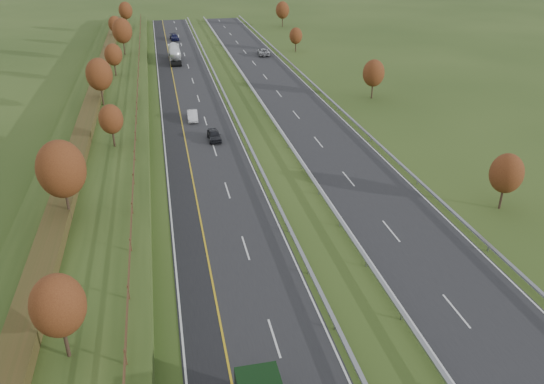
{
  "coord_description": "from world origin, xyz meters",
  "views": [
    {
      "loc": [
        -4.94,
        -17.0,
        25.72
      ],
      "look_at": [
        5.03,
        29.28,
        2.2
      ],
      "focal_mm": 35.0,
      "sensor_mm": 36.0,
      "label": 1
    }
  ],
  "objects_px": {
    "road_tanker": "(175,53)",
    "car_oncoming": "(263,52)",
    "car_dark_near": "(214,135)",
    "car_small_far": "(174,37)",
    "car_silver_mid": "(192,116)"
  },
  "relations": [
    {
      "from": "car_dark_near",
      "to": "car_silver_mid",
      "type": "relative_size",
      "value": 0.97
    },
    {
      "from": "car_dark_near",
      "to": "car_oncoming",
      "type": "height_order",
      "value": "car_oncoming"
    },
    {
      "from": "road_tanker",
      "to": "car_oncoming",
      "type": "relative_size",
      "value": 2.05
    },
    {
      "from": "car_small_far",
      "to": "road_tanker",
      "type": "bearing_deg",
      "value": -97.07
    },
    {
      "from": "road_tanker",
      "to": "car_oncoming",
      "type": "xyz_separation_m",
      "value": [
        19.96,
        2.03,
        -1.06
      ]
    },
    {
      "from": "road_tanker",
      "to": "car_dark_near",
      "type": "xyz_separation_m",
      "value": [
        2.78,
        -49.73,
        -1.12
      ]
    },
    {
      "from": "road_tanker",
      "to": "car_silver_mid",
      "type": "xyz_separation_m",
      "value": [
        0.59,
        -40.6,
        -1.12
      ]
    },
    {
      "from": "car_silver_mid",
      "to": "road_tanker",
      "type": "bearing_deg",
      "value": 92.45
    },
    {
      "from": "car_silver_mid",
      "to": "car_small_far",
      "type": "xyz_separation_m",
      "value": [
        0.47,
        65.57,
        0.01
      ]
    },
    {
      "from": "car_silver_mid",
      "to": "car_oncoming",
      "type": "bearing_deg",
      "value": 67.19
    },
    {
      "from": "car_dark_near",
      "to": "car_small_far",
      "type": "distance_m",
      "value": 74.71
    },
    {
      "from": "car_silver_mid",
      "to": "car_oncoming",
      "type": "xyz_separation_m",
      "value": [
        19.38,
        42.63,
        0.06
      ]
    },
    {
      "from": "car_small_far",
      "to": "car_oncoming",
      "type": "xyz_separation_m",
      "value": [
        18.9,
        -22.93,
        0.05
      ]
    },
    {
      "from": "car_dark_near",
      "to": "road_tanker",
      "type": "bearing_deg",
      "value": 91.93
    },
    {
      "from": "car_dark_near",
      "to": "car_oncoming",
      "type": "xyz_separation_m",
      "value": [
        17.18,
        51.76,
        0.06
      ]
    }
  ]
}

